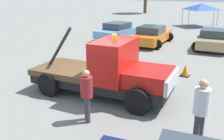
# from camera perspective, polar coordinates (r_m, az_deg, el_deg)

# --- Properties ---
(ground_plane) EXTENTS (160.00, 160.00, 0.00)m
(ground_plane) POSITION_cam_1_polar(r_m,az_deg,el_deg) (9.70, -2.60, -5.47)
(ground_plane) COLOR gray
(tow_truck) EXTENTS (5.49, 2.41, 2.51)m
(tow_truck) POSITION_cam_1_polar(r_m,az_deg,el_deg) (9.23, -0.88, -0.55)
(tow_truck) COLOR black
(tow_truck) RESTS_ON ground
(person_near_truck) EXTENTS (0.40, 0.40, 1.78)m
(person_near_truck) POSITION_cam_1_polar(r_m,az_deg,el_deg) (6.70, 19.71, -8.11)
(person_near_truck) COLOR #38383D
(person_near_truck) RESTS_ON ground
(person_at_hood) EXTENTS (0.36, 0.36, 1.64)m
(person_at_hood) POSITION_cam_1_polar(r_m,az_deg,el_deg) (7.46, -5.82, -5.07)
(person_at_hood) COLOR #38383D
(person_at_hood) RESTS_ON ground
(parked_car_skyblue) EXTENTS (2.64, 4.74, 1.34)m
(parked_car_skyblue) POSITION_cam_1_polar(r_m,az_deg,el_deg) (20.44, 1.51, 8.94)
(parked_car_skyblue) COLOR #669ED1
(parked_car_skyblue) RESTS_ON ground
(parked_car_orange) EXTENTS (2.53, 4.67, 1.34)m
(parked_car_orange) POSITION_cam_1_polar(r_m,az_deg,el_deg) (18.64, 9.08, 7.84)
(parked_car_orange) COLOR orange
(parked_car_orange) RESTS_ON ground
(parked_car_tan) EXTENTS (2.63, 4.36, 1.34)m
(parked_car_tan) POSITION_cam_1_polar(r_m,az_deg,el_deg) (18.29, 22.17, 6.55)
(parked_car_tan) COLOR tan
(parked_car_tan) RESTS_ON ground
(canopy_tent_blue) EXTENTS (3.18, 3.18, 2.45)m
(canopy_tent_blue) POSITION_cam_1_polar(r_m,az_deg,el_deg) (29.02, 19.77, 13.48)
(canopy_tent_blue) COLOR #9E9EA3
(canopy_tent_blue) RESTS_ON ground
(traffic_cone) EXTENTS (0.40, 0.40, 0.55)m
(traffic_cone) POSITION_cam_1_polar(r_m,az_deg,el_deg) (12.03, 16.39, -0.20)
(traffic_cone) COLOR black
(traffic_cone) RESTS_ON ground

